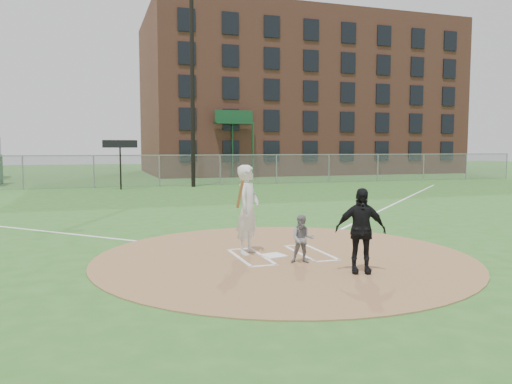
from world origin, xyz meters
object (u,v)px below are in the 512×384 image
object	(u,v)px
umpire	(360,230)
batter_at_plate	(248,210)
catcher	(302,239)
home_plate	(273,256)

from	to	relation	value
umpire	batter_at_plate	size ratio (longest dim) A/B	0.81
batter_at_plate	catcher	bearing A→B (deg)	-56.08
home_plate	umpire	size ratio (longest dim) A/B	0.29
catcher	batter_at_plate	world-z (taller)	batter_at_plate
catcher	batter_at_plate	xyz separation A→B (m)	(-0.82, 1.23, 0.51)
catcher	batter_at_plate	size ratio (longest dim) A/B	0.50
umpire	home_plate	bearing A→B (deg)	140.59
home_plate	umpire	world-z (taller)	umpire
catcher	umpire	xyz separation A→B (m)	(0.74, -1.11, 0.32)
umpire	batter_at_plate	distance (m)	2.81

